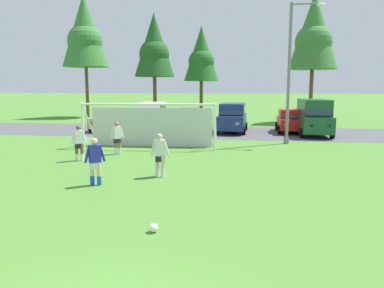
{
  "coord_description": "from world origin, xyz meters",
  "views": [
    {
      "loc": [
        2.06,
        -3.93,
        3.33
      ],
      "look_at": [
        -0.17,
        9.7,
        1.23
      ],
      "focal_mm": 34.73,
      "sensor_mm": 36.0,
      "label": 1
    }
  ],
  "objects_px": {
    "soccer_ball": "(154,228)",
    "player_winger_right": "(95,162)",
    "player_trailing_back": "(117,138)",
    "parked_car_slot_center_left": "(190,119)",
    "parked_car_slot_center_right": "(291,121)",
    "street_lamp": "(292,72)",
    "parked_car_slot_center": "(232,117)",
    "player_midfield_center": "(160,155)",
    "soccer_goal": "(151,124)",
    "parked_car_slot_far_left": "(109,119)",
    "parked_car_slot_right": "(314,116)",
    "player_striker_near": "(79,143)",
    "parked_car_slot_left": "(152,116)"
  },
  "relations": [
    {
      "from": "parked_car_slot_right",
      "to": "player_winger_right",
      "type": "bearing_deg",
      "value": -121.93
    },
    {
      "from": "player_trailing_back",
      "to": "parked_car_slot_center_left",
      "type": "distance_m",
      "value": 11.15
    },
    {
      "from": "parked_car_slot_center",
      "to": "parked_car_slot_center_right",
      "type": "relative_size",
      "value": 1.1
    },
    {
      "from": "player_trailing_back",
      "to": "street_lamp",
      "type": "distance_m",
      "value": 10.81
    },
    {
      "from": "soccer_ball",
      "to": "player_striker_near",
      "type": "distance_m",
      "value": 9.61
    },
    {
      "from": "parked_car_slot_far_left",
      "to": "parked_car_slot_center",
      "type": "relative_size",
      "value": 0.91
    },
    {
      "from": "parked_car_slot_center_left",
      "to": "parked_car_slot_center",
      "type": "bearing_deg",
      "value": -11.01
    },
    {
      "from": "player_striker_near",
      "to": "parked_car_slot_center_right",
      "type": "bearing_deg",
      "value": 50.33
    },
    {
      "from": "player_midfield_center",
      "to": "player_trailing_back",
      "type": "height_order",
      "value": "same"
    },
    {
      "from": "player_striker_near",
      "to": "player_trailing_back",
      "type": "distance_m",
      "value": 2.19
    },
    {
      "from": "parked_car_slot_center_left",
      "to": "street_lamp",
      "type": "bearing_deg",
      "value": -39.83
    },
    {
      "from": "parked_car_slot_center",
      "to": "parked_car_slot_right",
      "type": "relative_size",
      "value": 0.97
    },
    {
      "from": "player_striker_near",
      "to": "player_midfield_center",
      "type": "relative_size",
      "value": 1.0
    },
    {
      "from": "soccer_goal",
      "to": "parked_car_slot_right",
      "type": "bearing_deg",
      "value": 34.6
    },
    {
      "from": "soccer_ball",
      "to": "player_winger_right",
      "type": "height_order",
      "value": "player_winger_right"
    },
    {
      "from": "parked_car_slot_far_left",
      "to": "parked_car_slot_right",
      "type": "distance_m",
      "value": 15.37
    },
    {
      "from": "player_winger_right",
      "to": "parked_car_slot_center_right",
      "type": "height_order",
      "value": "parked_car_slot_center_right"
    },
    {
      "from": "player_midfield_center",
      "to": "parked_car_slot_center_right",
      "type": "xyz_separation_m",
      "value": [
        6.23,
        15.27,
        0.05
      ]
    },
    {
      "from": "parked_car_slot_center_left",
      "to": "parked_car_slot_right",
      "type": "height_order",
      "value": "parked_car_slot_right"
    },
    {
      "from": "player_striker_near",
      "to": "parked_car_slot_far_left",
      "type": "distance_m",
      "value": 12.28
    },
    {
      "from": "parked_car_slot_center",
      "to": "street_lamp",
      "type": "height_order",
      "value": "street_lamp"
    },
    {
      "from": "parked_car_slot_center_left",
      "to": "street_lamp",
      "type": "xyz_separation_m",
      "value": [
        7.04,
        -5.87,
        3.33
      ]
    },
    {
      "from": "parked_car_slot_center_right",
      "to": "street_lamp",
      "type": "bearing_deg",
      "value": -96.04
    },
    {
      "from": "player_striker_near",
      "to": "player_midfield_center",
      "type": "xyz_separation_m",
      "value": [
        4.43,
        -2.42,
        0.0
      ]
    },
    {
      "from": "soccer_ball",
      "to": "soccer_goal",
      "type": "bearing_deg",
      "value": 105.81
    },
    {
      "from": "player_midfield_center",
      "to": "parked_car_slot_right",
      "type": "height_order",
      "value": "parked_car_slot_right"
    },
    {
      "from": "parked_car_slot_center",
      "to": "player_winger_right",
      "type": "bearing_deg",
      "value": -103.2
    },
    {
      "from": "parked_car_slot_center",
      "to": "street_lamp",
      "type": "bearing_deg",
      "value": -54.7
    },
    {
      "from": "soccer_goal",
      "to": "player_trailing_back",
      "type": "bearing_deg",
      "value": -111.21
    },
    {
      "from": "parked_car_slot_center_right",
      "to": "parked_car_slot_right",
      "type": "xyz_separation_m",
      "value": [
        1.41,
        -1.54,
        0.47
      ]
    },
    {
      "from": "soccer_goal",
      "to": "parked_car_slot_far_left",
      "type": "distance_m",
      "value": 9.16
    },
    {
      "from": "parked_car_slot_far_left",
      "to": "parked_car_slot_center_right",
      "type": "xyz_separation_m",
      "value": [
        13.94,
        1.02,
        0.0
      ]
    },
    {
      "from": "player_trailing_back",
      "to": "street_lamp",
      "type": "relative_size",
      "value": 0.2
    },
    {
      "from": "parked_car_slot_left",
      "to": "player_midfield_center",
      "type": "bearing_deg",
      "value": -73.62
    },
    {
      "from": "soccer_goal",
      "to": "player_trailing_back",
      "type": "height_order",
      "value": "soccer_goal"
    },
    {
      "from": "soccer_goal",
      "to": "parked_car_slot_center_right",
      "type": "distance_m",
      "value": 11.94
    },
    {
      "from": "soccer_goal",
      "to": "parked_car_slot_center_left",
      "type": "relative_size",
      "value": 1.73
    },
    {
      "from": "parked_car_slot_center_left",
      "to": "soccer_goal",
      "type": "bearing_deg",
      "value": -95.71
    },
    {
      "from": "player_midfield_center",
      "to": "soccer_goal",
      "type": "bearing_deg",
      "value": 108.27
    },
    {
      "from": "parked_car_slot_center_left",
      "to": "player_striker_near",
      "type": "bearing_deg",
      "value": -103.09
    },
    {
      "from": "parked_car_slot_center",
      "to": "parked_car_slot_center_right",
      "type": "distance_m",
      "value": 4.37
    },
    {
      "from": "player_winger_right",
      "to": "street_lamp",
      "type": "xyz_separation_m",
      "value": [
        7.5,
        10.97,
        3.39
      ]
    },
    {
      "from": "parked_car_slot_center",
      "to": "player_trailing_back",
      "type": "bearing_deg",
      "value": -116.65
    },
    {
      "from": "player_striker_near",
      "to": "player_trailing_back",
      "type": "xyz_separation_m",
      "value": [
        1.14,
        1.87,
        0.0
      ]
    },
    {
      "from": "parked_car_slot_left",
      "to": "parked_car_slot_center",
      "type": "bearing_deg",
      "value": -6.33
    },
    {
      "from": "soccer_goal",
      "to": "parked_car_slot_left",
      "type": "bearing_deg",
      "value": 104.81
    },
    {
      "from": "parked_car_slot_right",
      "to": "player_striker_near",
      "type": "bearing_deg",
      "value": -136.86
    },
    {
      "from": "street_lamp",
      "to": "parked_car_slot_far_left",
      "type": "bearing_deg",
      "value": 160.03
    },
    {
      "from": "player_striker_near",
      "to": "parked_car_slot_center",
      "type": "bearing_deg",
      "value": 62.58
    },
    {
      "from": "player_striker_near",
      "to": "parked_car_slot_center_right",
      "type": "relative_size",
      "value": 0.39
    }
  ]
}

